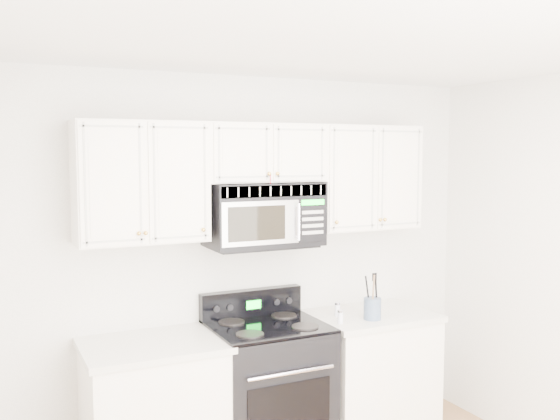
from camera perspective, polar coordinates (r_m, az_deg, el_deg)
room at (r=2.94m, az=11.28°, el=-10.15°), size 3.51×3.51×2.61m
base_cabinet_left at (r=4.15m, az=-11.43°, el=-18.28°), size 0.86×0.65×0.92m
base_cabinet_right at (r=4.77m, az=8.24°, el=-15.04°), size 0.86×0.65×0.92m
range at (r=4.36m, az=-1.14°, el=-16.15°), size 0.75×0.68×1.12m
upper_cabinets at (r=4.21m, az=-1.69°, el=3.32°), size 2.44×0.37×0.75m
microwave at (r=4.20m, az=-1.50°, el=-0.39°), size 0.77×0.43×0.42m
utensil_crock at (r=4.43m, az=8.45°, el=-8.84°), size 0.12×0.12×0.32m
shaker_salt at (r=4.30m, az=5.54°, el=-9.69°), size 0.04×0.04×0.09m
shaker_pepper at (r=4.49m, az=5.27°, el=-9.02°), size 0.04×0.04×0.10m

